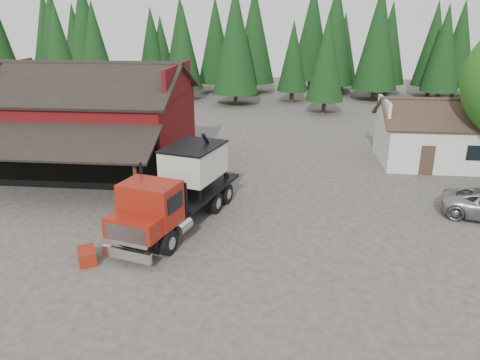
# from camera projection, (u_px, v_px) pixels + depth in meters

# --- Properties ---
(ground) EXTENTS (120.00, 120.00, 0.00)m
(ground) POSITION_uv_depth(u_px,v_px,m) (236.00, 232.00, 22.85)
(ground) COLOR #403A32
(ground) RESTS_ON ground
(red_barn) EXTENTS (12.80, 13.63, 7.18)m
(red_barn) POSITION_uv_depth(u_px,v_px,m) (95.00, 127.00, 32.35)
(red_barn) COLOR #601011
(red_barn) RESTS_ON ground
(farmhouse) EXTENTS (8.60, 6.42, 4.65)m
(farmhouse) POSITION_uv_depth(u_px,v_px,m) (439.00, 140.00, 33.15)
(farmhouse) COLOR silver
(farmhouse) RESTS_ON ground
(conifer_backdrop) EXTENTS (76.00, 16.00, 16.00)m
(conifer_backdrop) POSITION_uv_depth(u_px,v_px,m) (272.00, 94.00, 62.20)
(conifer_backdrop) COLOR black
(conifer_backdrop) RESTS_ON ground
(near_pine_a) EXTENTS (4.40, 4.40, 11.40)m
(near_pine_a) POSITION_uv_depth(u_px,v_px,m) (59.00, 51.00, 49.19)
(near_pine_a) COLOR #382619
(near_pine_a) RESTS_ON ground
(near_pine_b) EXTENTS (3.96, 3.96, 10.40)m
(near_pine_b) POSITION_uv_depth(u_px,v_px,m) (327.00, 57.00, 48.38)
(near_pine_b) COLOR #382619
(near_pine_b) RESTS_ON ground
(near_pine_d) EXTENTS (5.28, 5.28, 13.40)m
(near_pine_d) POSITION_uv_depth(u_px,v_px,m) (235.00, 39.00, 52.64)
(near_pine_d) COLOR #382619
(near_pine_d) RESTS_ON ground
(feed_truck) EXTENTS (4.96, 9.76, 4.26)m
(feed_truck) POSITION_uv_depth(u_px,v_px,m) (180.00, 186.00, 23.22)
(feed_truck) COLOR black
(feed_truck) RESTS_ON ground
(equip_box) EXTENTS (1.14, 1.30, 0.60)m
(equip_box) POSITION_uv_depth(u_px,v_px,m) (87.00, 256.00, 20.00)
(equip_box) COLOR maroon
(equip_box) RESTS_ON ground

